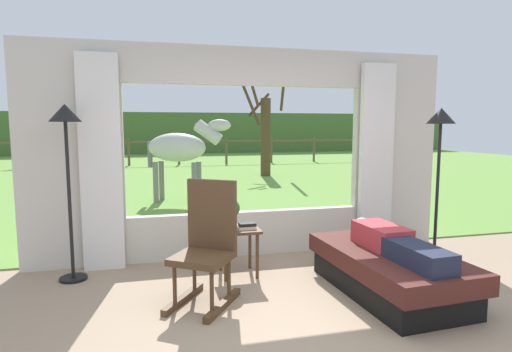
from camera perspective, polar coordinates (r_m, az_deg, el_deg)
The scene contains 17 objects.
ground_plane at distance 3.44m, azimuth 7.86°, elevation -21.28°, with size 12.00×12.00×0.00m, color gray.
back_wall_with_window at distance 5.21m, azimuth -1.23°, elevation 2.75°, with size 5.20×0.12×2.55m.
curtain_panel_left at distance 4.97m, azimuth -20.20°, elevation 1.58°, with size 0.44×0.10×2.40m, color silver.
curtain_panel_right at distance 5.71m, azimuth 15.89°, elevation 2.35°, with size 0.44×0.10×2.40m, color silver.
outdoor_pasture_lawn at distance 16.09m, azimuth -9.90°, elevation 0.93°, with size 36.00×21.68×0.02m, color olive.
distant_hill_ridge at distance 25.84m, azimuth -11.58°, elevation 5.70°, with size 36.00×2.00×2.40m, color #476532.
recliner_sofa at distance 4.38m, azimuth 17.42°, elevation -12.14°, with size 1.00×1.75×0.42m.
reclining_person at distance 4.25m, azimuth 17.92°, elevation -8.46°, with size 0.37×1.44×0.22m.
rocking_chair at distance 3.94m, azimuth -6.61°, elevation -9.03°, with size 0.76×0.82×1.12m.
side_table at distance 4.62m, azimuth -2.42°, elevation -8.15°, with size 0.44×0.44×0.52m.
potted_plant at distance 4.60m, azimuth -3.57°, elevation -4.68°, with size 0.22×0.22×0.32m.
book_stack at distance 4.55m, azimuth -1.22°, elevation -6.76°, with size 0.19×0.13×0.06m.
floor_lamp_left at distance 4.71m, azimuth -24.24°, elevation 4.58°, with size 0.32×0.32×1.84m.
floor_lamp_right at distance 5.26m, azimuth 23.57°, elevation 4.62°, with size 0.32×0.32×1.82m.
horse at distance 8.97m, azimuth -10.13°, elevation 3.72°, with size 1.78×1.06×1.73m.
pasture_tree at distance 13.54m, azimuth 1.25°, elevation 5.99°, with size 1.41×1.21×3.35m.
pasture_fence_line at distance 17.85m, azimuth -10.38°, elevation 3.85°, with size 16.10×0.10×1.10m.
Camera 1 is at (-1.16, -2.81, 1.61)m, focal length 29.64 mm.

